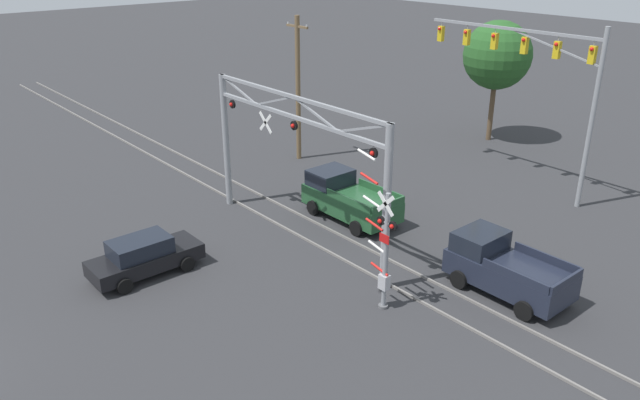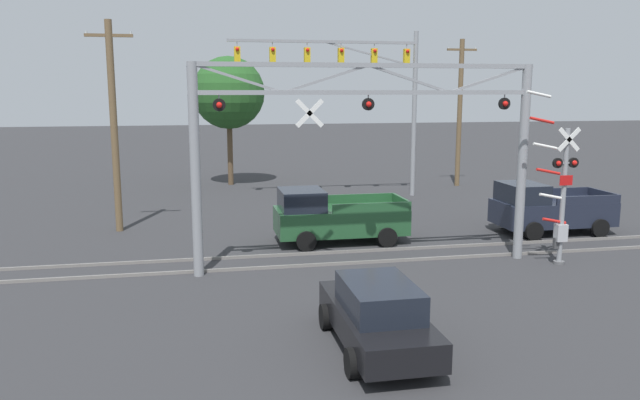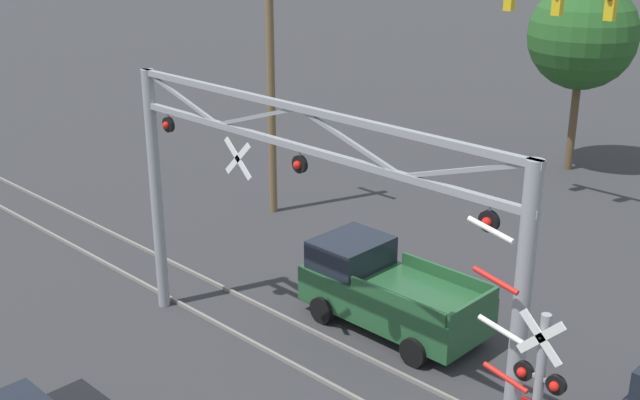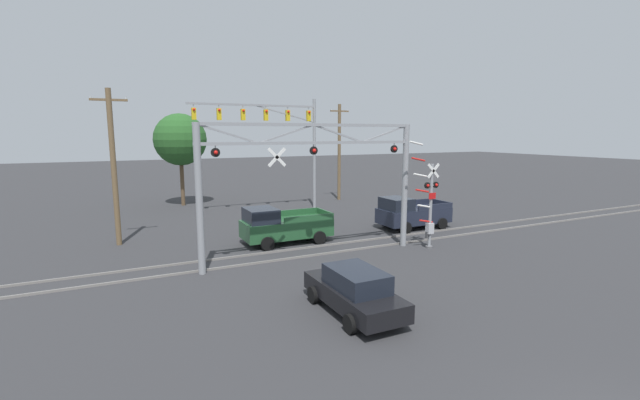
{
  "view_description": "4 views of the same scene",
  "coord_description": "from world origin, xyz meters",
  "px_view_note": "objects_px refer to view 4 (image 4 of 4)",
  "views": [
    {
      "loc": [
        19.34,
        -0.42,
        12.31
      ],
      "look_at": [
        1.67,
        14.64,
        2.44
      ],
      "focal_mm": 35.0,
      "sensor_mm": 36.0,
      "label": 1
    },
    {
      "loc": [
        -5.26,
        -4.16,
        5.62
      ],
      "look_at": [
        -1.04,
        17.11,
        1.79
      ],
      "focal_mm": 35.0,
      "sensor_mm": 36.0,
      "label": 2
    },
    {
      "loc": [
        11.27,
        3.66,
        10.2
      ],
      "look_at": [
        -1.26,
        16.57,
        3.58
      ],
      "focal_mm": 45.0,
      "sensor_mm": 36.0,
      "label": 3
    },
    {
      "loc": [
        -8.55,
        -3.46,
        6.0
      ],
      "look_at": [
        0.77,
        15.58,
        2.67
      ],
      "focal_mm": 24.0,
      "sensor_mm": 36.0,
      "label": 4
    }
  ],
  "objects_px": {
    "utility_pole_left": "(114,166)",
    "crossing_gantry": "(314,175)",
    "traffic_signal_span": "(283,131)",
    "pickup_truck_following": "(411,213)",
    "utility_pole_right": "(339,151)",
    "sedan_waiting": "(354,291)",
    "crossing_signal_mast": "(429,207)",
    "background_tree_beyond_span": "(180,140)",
    "pickup_truck_lead": "(282,226)"
  },
  "relations": [
    {
      "from": "utility_pole_left",
      "to": "crossing_gantry",
      "type": "bearing_deg",
      "value": -39.39
    },
    {
      "from": "traffic_signal_span",
      "to": "pickup_truck_following",
      "type": "height_order",
      "value": "traffic_signal_span"
    },
    {
      "from": "pickup_truck_following",
      "to": "utility_pole_right",
      "type": "height_order",
      "value": "utility_pole_right"
    },
    {
      "from": "sedan_waiting",
      "to": "utility_pole_left",
      "type": "bearing_deg",
      "value": 117.53
    },
    {
      "from": "utility_pole_right",
      "to": "sedan_waiting",
      "type": "bearing_deg",
      "value": -117.43
    },
    {
      "from": "crossing_signal_mast",
      "to": "pickup_truck_following",
      "type": "height_order",
      "value": "crossing_signal_mast"
    },
    {
      "from": "traffic_signal_span",
      "to": "utility_pole_left",
      "type": "distance_m",
      "value": 13.39
    },
    {
      "from": "background_tree_beyond_span",
      "to": "utility_pole_left",
      "type": "bearing_deg",
      "value": -113.51
    },
    {
      "from": "crossing_signal_mast",
      "to": "background_tree_beyond_span",
      "type": "distance_m",
      "value": 22.08
    },
    {
      "from": "crossing_signal_mast",
      "to": "sedan_waiting",
      "type": "height_order",
      "value": "crossing_signal_mast"
    },
    {
      "from": "traffic_signal_span",
      "to": "sedan_waiting",
      "type": "distance_m",
      "value": 20.54
    },
    {
      "from": "traffic_signal_span",
      "to": "pickup_truck_following",
      "type": "relative_size",
      "value": 2.18
    },
    {
      "from": "pickup_truck_lead",
      "to": "utility_pole_right",
      "type": "bearing_deg",
      "value": 50.23
    },
    {
      "from": "crossing_signal_mast",
      "to": "crossing_gantry",
      "type": "bearing_deg",
      "value": 170.98
    },
    {
      "from": "pickup_truck_following",
      "to": "background_tree_beyond_span",
      "type": "xyz_separation_m",
      "value": [
        -11.65,
        15.45,
        4.48
      ]
    },
    {
      "from": "crossing_gantry",
      "to": "pickup_truck_following",
      "type": "relative_size",
      "value": 2.42
    },
    {
      "from": "crossing_signal_mast",
      "to": "traffic_signal_span",
      "type": "bearing_deg",
      "value": 101.2
    },
    {
      "from": "crossing_gantry",
      "to": "traffic_signal_span",
      "type": "distance_m",
      "value": 13.46
    },
    {
      "from": "crossing_gantry",
      "to": "utility_pole_left",
      "type": "xyz_separation_m",
      "value": [
        -8.42,
        6.91,
        0.23
      ]
    },
    {
      "from": "utility_pole_right",
      "to": "utility_pole_left",
      "type": "bearing_deg",
      "value": -154.48
    },
    {
      "from": "crossing_gantry",
      "to": "background_tree_beyond_span",
      "type": "xyz_separation_m",
      "value": [
        -3.29,
        18.69,
        1.39
      ]
    },
    {
      "from": "pickup_truck_following",
      "to": "traffic_signal_span",
      "type": "bearing_deg",
      "value": 117.11
    },
    {
      "from": "pickup_truck_lead",
      "to": "utility_pole_right",
      "type": "relative_size",
      "value": 0.57
    },
    {
      "from": "sedan_waiting",
      "to": "crossing_gantry",
      "type": "bearing_deg",
      "value": 76.74
    },
    {
      "from": "crossing_gantry",
      "to": "pickup_truck_lead",
      "type": "bearing_deg",
      "value": 95.18
    },
    {
      "from": "utility_pole_left",
      "to": "utility_pole_right",
      "type": "bearing_deg",
      "value": 25.52
    },
    {
      "from": "utility_pole_left",
      "to": "pickup_truck_lead",
      "type": "bearing_deg",
      "value": -23.61
    },
    {
      "from": "pickup_truck_following",
      "to": "crossing_signal_mast",
      "type": "bearing_deg",
      "value": -117.26
    },
    {
      "from": "crossing_gantry",
      "to": "traffic_signal_span",
      "type": "bearing_deg",
      "value": 74.98
    },
    {
      "from": "background_tree_beyond_span",
      "to": "utility_pole_right",
      "type": "bearing_deg",
      "value": -12.88
    },
    {
      "from": "crossing_gantry",
      "to": "traffic_signal_span",
      "type": "xyz_separation_m",
      "value": [
        3.45,
        12.84,
        2.08
      ]
    },
    {
      "from": "crossing_signal_mast",
      "to": "sedan_waiting",
      "type": "bearing_deg",
      "value": -144.98
    },
    {
      "from": "traffic_signal_span",
      "to": "crossing_signal_mast",
      "type": "bearing_deg",
      "value": -78.8
    },
    {
      "from": "crossing_signal_mast",
      "to": "background_tree_beyond_span",
      "type": "xyz_separation_m",
      "value": [
        -9.47,
        19.67,
        3.26
      ]
    },
    {
      "from": "traffic_signal_span",
      "to": "utility_pole_left",
      "type": "xyz_separation_m",
      "value": [
        -11.86,
        -5.93,
        -1.85
      ]
    },
    {
      "from": "pickup_truck_lead",
      "to": "sedan_waiting",
      "type": "bearing_deg",
      "value": -97.0
    },
    {
      "from": "crossing_gantry",
      "to": "traffic_signal_span",
      "type": "relative_size",
      "value": 1.11
    },
    {
      "from": "crossing_gantry",
      "to": "pickup_truck_lead",
      "type": "distance_m",
      "value": 4.58
    },
    {
      "from": "pickup_truck_lead",
      "to": "utility_pole_left",
      "type": "relative_size",
      "value": 0.58
    },
    {
      "from": "utility_pole_right",
      "to": "background_tree_beyond_span",
      "type": "xyz_separation_m",
      "value": [
        -13.22,
        3.02,
        1.05
      ]
    },
    {
      "from": "crossing_gantry",
      "to": "pickup_truck_lead",
      "type": "xyz_separation_m",
      "value": [
        -0.3,
        3.36,
        -3.09
      ]
    },
    {
      "from": "crossing_gantry",
      "to": "utility_pole_left",
      "type": "relative_size",
      "value": 1.32
    },
    {
      "from": "crossing_signal_mast",
      "to": "background_tree_beyond_span",
      "type": "height_order",
      "value": "background_tree_beyond_span"
    },
    {
      "from": "sedan_waiting",
      "to": "background_tree_beyond_span",
      "type": "bearing_deg",
      "value": 94.09
    },
    {
      "from": "pickup_truck_lead",
      "to": "pickup_truck_following",
      "type": "bearing_deg",
      "value": -0.79
    },
    {
      "from": "crossing_signal_mast",
      "to": "pickup_truck_lead",
      "type": "distance_m",
      "value": 7.9
    },
    {
      "from": "crossing_gantry",
      "to": "sedan_waiting",
      "type": "relative_size",
      "value": 2.51
    },
    {
      "from": "crossing_signal_mast",
      "to": "utility_pole_left",
      "type": "xyz_separation_m",
      "value": [
        -14.6,
        7.89,
        2.1
      ]
    },
    {
      "from": "utility_pole_left",
      "to": "sedan_waiting",
      "type": "bearing_deg",
      "value": -62.47
    },
    {
      "from": "crossing_signal_mast",
      "to": "pickup_truck_lead",
      "type": "bearing_deg",
      "value": 146.18
    }
  ]
}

